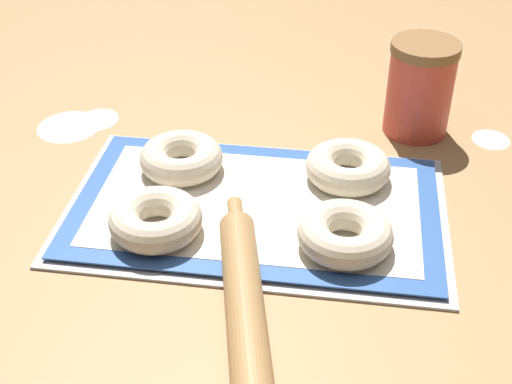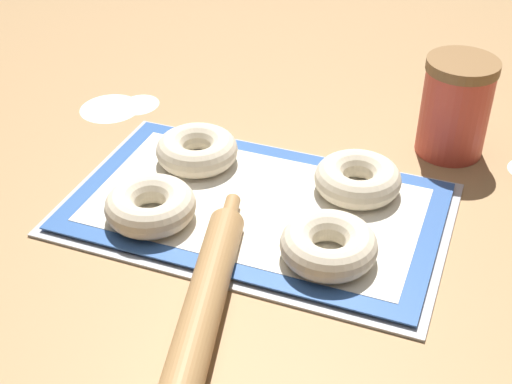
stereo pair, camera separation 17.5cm
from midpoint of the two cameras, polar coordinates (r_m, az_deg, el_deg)
ground_plane at (r=0.98m, az=5.51°, el=-2.43°), size 2.80×2.80×0.00m
baking_tray at (r=0.99m, az=5.05°, el=-1.65°), size 0.53×0.33×0.01m
baking_mat at (r=0.99m, az=5.06°, el=-1.40°), size 0.50×0.30×0.00m
bagel_front_left at (r=0.95m, az=-3.28°, el=-1.44°), size 0.12×0.12×0.04m
bagel_front_right at (r=0.90m, az=11.44°, el=-4.58°), size 0.12×0.12×0.04m
bagel_back_left at (r=1.06m, az=-0.08°, el=3.11°), size 0.12×0.12×0.04m
bagel_back_right at (r=1.02m, az=13.04°, el=0.73°), size 0.12×0.12×0.04m
flour_canister at (r=1.15m, az=19.99°, el=6.19°), size 0.11×0.11×0.15m
rolling_pin at (r=0.81m, az=1.88°, el=-9.98°), size 0.12×0.43×0.05m
flour_patch_near at (r=1.25m, az=-7.73°, el=6.48°), size 0.10×0.11×0.00m
flour_patch_side at (r=1.25m, az=-5.42°, el=6.81°), size 0.07×0.08×0.00m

